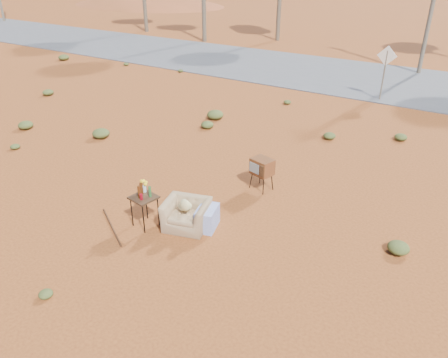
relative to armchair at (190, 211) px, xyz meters
The scene contains 9 objects.
ground 0.63m from the armchair, 137.27° to the right, with size 140.00×140.00×0.00m, color #964B1E.
highway 14.68m from the armchair, 91.41° to the left, with size 140.00×7.00×0.04m, color #565659.
dirt_mound 45.34m from the armchair, 132.04° to the left, with size 26.00×18.00×2.00m, color #994625.
armchair is the anchor object (origin of this frame).
tv_unit 2.44m from the armchair, 77.54° to the left, with size 0.62×0.55×0.85m.
side_table 1.08m from the armchair, 153.16° to the right, with size 0.60×0.60×1.04m.
rusty_bar 1.80m from the armchair, 146.64° to the right, with size 0.04×0.04×1.62m, color #4D2814.
road_sign 11.78m from the armchair, 84.42° to the left, with size 0.78×0.06×2.19m.
scrub_patch 4.25m from the armchair, 106.20° to the left, with size 17.49×8.07×0.33m.
Camera 1 is at (5.31, -6.18, 5.47)m, focal length 35.00 mm.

